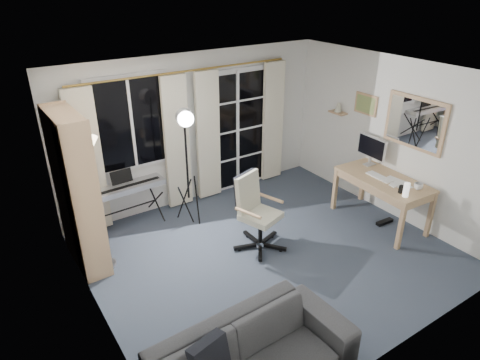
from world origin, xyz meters
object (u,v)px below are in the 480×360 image
torchiere_lamp (90,166)px  office_chair (253,205)px  bookshelf (75,197)px  keyboard_piano (125,189)px  monitor (372,148)px  sofa (245,356)px  studio_light (186,132)px  desk (383,184)px  mug (419,186)px

torchiere_lamp → office_chair: size_ratio=1.66×
bookshelf → keyboard_piano: (0.79, 0.52, -0.33)m
torchiere_lamp → monitor: 4.10m
sofa → keyboard_piano: bearing=85.9°
studio_light → sofa: bearing=-91.8°
studio_light → desk: bearing=-16.4°
office_chair → mug: 2.30m
torchiere_lamp → sofa: 2.76m
keyboard_piano → desk: keyboard_piano is taller
office_chair → monitor: size_ratio=1.99×
office_chair → desk: bearing=-34.7°
torchiere_lamp → mug: torchiere_lamp is taller
sofa → torchiere_lamp: bearing=98.7°
mug → office_chair: bearing=152.5°
keyboard_piano → sofa: bearing=-95.0°
bookshelf → sofa: bookshelf is taller
desk → office_chair: bearing=166.6°
keyboard_piano → office_chair: office_chair is taller
keyboard_piano → mug: (3.32, -2.44, 0.16)m
bookshelf → mug: (4.11, -1.92, -0.17)m
keyboard_piano → studio_light: size_ratio=0.64×
keyboard_piano → mug: keyboard_piano is taller
bookshelf → monitor: size_ratio=3.84×
monitor → bookshelf: bearing=169.7°
bookshelf → torchiere_lamp: bookshelf is taller
monitor → mug: 0.98m
studio_light → desk: 2.97m
torchiere_lamp → keyboard_piano: torchiere_lamp is taller
bookshelf → office_chair: 2.27m
keyboard_piano → mug: 4.12m
bookshelf → studio_light: bookshelf is taller
monitor → torchiere_lamp: bearing=171.8°
monitor → office_chair: bearing=179.8°
keyboard_piano → desk: 3.76m
torchiere_lamp → keyboard_piano: bearing=50.5°
studio_light → sofa: studio_light is taller
studio_light → mug: bearing=-22.9°
office_chair → mug: (2.04, -1.06, 0.18)m
keyboard_piano → sofa: (-0.11, -3.25, -0.22)m
torchiere_lamp → sofa: (0.48, -2.53, -1.00)m
bookshelf → torchiere_lamp: 0.52m
office_chair → desk: (1.94, -0.56, 0.03)m
torchiere_lamp → monitor: bearing=-10.9°
mug → sofa: size_ratio=0.06×
torchiere_lamp → office_chair: bearing=-19.4°
studio_light → mug: studio_light is taller
studio_light → office_chair: 1.38m
bookshelf → torchiere_lamp: size_ratio=1.16×
torchiere_lamp → desk: bearing=-17.8°
keyboard_piano → office_chair: (1.28, -1.38, -0.01)m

